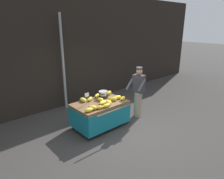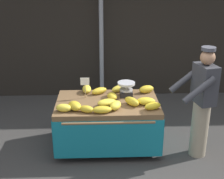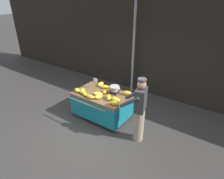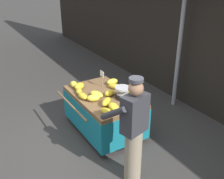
# 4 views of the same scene
# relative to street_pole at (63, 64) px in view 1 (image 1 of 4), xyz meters

# --- Properties ---
(ground_plane) EXTENTS (60.00, 60.00, 0.00)m
(ground_plane) POSITION_rel_street_pole_xyz_m (0.42, -2.65, -1.70)
(ground_plane) COLOR #383533
(back_wall) EXTENTS (16.00, 0.24, 4.16)m
(back_wall) POSITION_rel_street_pole_xyz_m (0.42, 0.38, 0.38)
(back_wall) COLOR black
(back_wall) RESTS_ON ground
(street_pole) EXTENTS (0.09, 0.09, 3.39)m
(street_pole) POSITION_rel_street_pole_xyz_m (0.00, 0.00, 0.00)
(street_pole) COLOR gray
(street_pole) RESTS_ON ground
(banana_cart) EXTENTS (1.61, 1.22, 0.79)m
(banana_cart) POSITION_rel_street_pole_xyz_m (0.07, -1.95, -1.13)
(banana_cart) COLOR brown
(banana_cart) RESTS_ON ground
(weighing_scale) EXTENTS (0.28, 0.28, 0.24)m
(weighing_scale) POSITION_rel_street_pole_xyz_m (0.38, -1.73, -0.79)
(weighing_scale) COLOR black
(weighing_scale) RESTS_ON banana_cart
(price_sign) EXTENTS (0.14, 0.01, 0.34)m
(price_sign) POSITION_rel_street_pole_xyz_m (-0.27, -1.78, -0.66)
(price_sign) COLOR #997A51
(price_sign) RESTS_ON banana_cart
(banana_bunch_0) EXTENTS (0.30, 0.24, 0.11)m
(banana_bunch_0) POSITION_rel_street_pole_xyz_m (-0.05, -1.62, -0.85)
(banana_bunch_0) COLOR gold
(banana_bunch_0) RESTS_ON banana_cart
(banana_bunch_1) EXTENTS (0.31, 0.25, 0.11)m
(banana_bunch_1) POSITION_rel_street_pole_xyz_m (0.28, -1.54, -0.85)
(banana_bunch_1) COLOR yellow
(banana_bunch_1) RESTS_ON banana_cart
(banana_bunch_2) EXTENTS (0.28, 0.20, 0.11)m
(banana_bunch_2) POSITION_rel_street_pole_xyz_m (0.73, -2.26, -0.85)
(banana_bunch_2) COLOR gold
(banana_bunch_2) RESTS_ON banana_cart
(banana_bunch_3) EXTENTS (0.27, 0.30, 0.13)m
(banana_bunch_3) POSITION_rel_street_pole_xyz_m (0.44, -2.10, -0.84)
(banana_bunch_3) COLOR gold
(banana_bunch_3) RESTS_ON banana_cart
(banana_bunch_4) EXTENTS (0.16, 0.26, 0.12)m
(banana_bunch_4) POSITION_rel_street_pole_xyz_m (-0.26, -1.55, -0.85)
(banana_bunch_4) COLOR yellow
(banana_bunch_4) RESTS_ON banana_cart
(banana_bunch_5) EXTENTS (0.24, 0.19, 0.10)m
(banana_bunch_5) POSITION_rel_street_pole_xyz_m (-0.23, -2.32, -0.86)
(banana_bunch_5) COLOR gold
(banana_bunch_5) RESTS_ON banana_cart
(banana_bunch_6) EXTENTS (0.29, 0.18, 0.12)m
(banana_bunch_6) POSITION_rel_street_pole_xyz_m (0.66, -2.09, -0.85)
(banana_bunch_6) COLOR yellow
(banana_bunch_6) RESTS_ON banana_cart
(banana_bunch_7) EXTENTS (0.27, 0.30, 0.13)m
(banana_bunch_7) POSITION_rel_street_pole_xyz_m (-0.41, -2.23, -0.84)
(banana_bunch_7) COLOR gold
(banana_bunch_7) RESTS_ON banana_cart
(banana_bunch_8) EXTENTS (0.25, 0.17, 0.11)m
(banana_bunch_8) POSITION_rel_street_pole_xyz_m (-0.56, -2.28, -0.85)
(banana_bunch_8) COLOR yellow
(banana_bunch_8) RESTS_ON banana_cart
(banana_bunch_9) EXTENTS (0.23, 0.28, 0.12)m
(banana_bunch_9) POSITION_rel_street_pole_xyz_m (0.19, -2.23, -0.85)
(banana_bunch_9) COLOR yellow
(banana_bunch_9) RESTS_ON banana_cart
(banana_bunch_10) EXTENTS (0.20, 0.25, 0.11)m
(banana_bunch_10) POSITION_rel_street_pole_xyz_m (0.15, -1.87, -0.85)
(banana_bunch_10) COLOR gold
(banana_bunch_10) RESTS_ON banana_cart
(banana_bunch_11) EXTENTS (0.28, 0.14, 0.11)m
(banana_bunch_11) POSITION_rel_street_pole_xyz_m (-0.01, -2.35, -0.86)
(banana_bunch_11) COLOR gold
(banana_bunch_11) RESTS_ON banana_cart
(banana_bunch_12) EXTENTS (0.33, 0.24, 0.10)m
(banana_bunch_12) POSITION_rel_street_pole_xyz_m (0.06, -2.10, -0.86)
(banana_bunch_12) COLOR yellow
(banana_bunch_12) RESTS_ON banana_cart
(banana_bunch_13) EXTENTS (0.29, 0.22, 0.13)m
(banana_bunch_13) POSITION_rel_street_pole_xyz_m (0.73, -1.61, -0.84)
(banana_bunch_13) COLOR gold
(banana_bunch_13) RESTS_ON banana_cart
(vendor_person) EXTENTS (0.66, 0.61, 1.71)m
(vendor_person) POSITION_rel_street_pole_xyz_m (1.45, -2.25, -0.82)
(vendor_person) COLOR gray
(vendor_person) RESTS_ON ground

